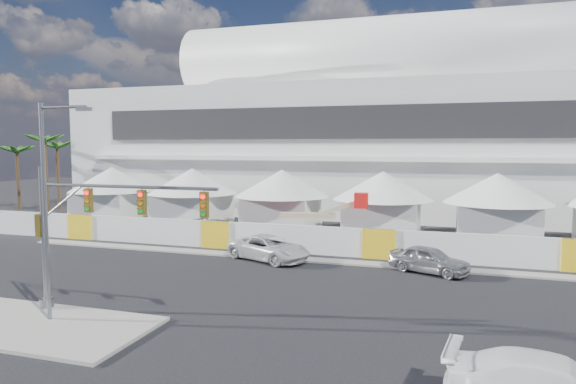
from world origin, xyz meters
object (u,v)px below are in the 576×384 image
(streetlight_median, at_px, (49,197))
(boom_lift, at_px, (300,230))
(pickup_curb, at_px, (269,248))
(sedan_silver, at_px, (429,260))
(traffic_mast, at_px, (81,231))
(lot_car_c, at_px, (219,229))

(streetlight_median, distance_m, boom_lift, 21.01)
(pickup_curb, height_order, streetlight_median, streetlight_median)
(pickup_curb, bearing_deg, boom_lift, 18.87)
(pickup_curb, bearing_deg, streetlight_median, -175.38)
(sedan_silver, xyz_separation_m, pickup_curb, (-10.22, 0.34, 0.00))
(streetlight_median, bearing_deg, pickup_curb, 71.74)
(boom_lift, bearing_deg, sedan_silver, -38.51)
(pickup_curb, xyz_separation_m, traffic_mast, (-4.18, -12.86, 3.00))
(traffic_mast, bearing_deg, pickup_curb, 71.98)
(lot_car_c, height_order, traffic_mast, traffic_mast)
(streetlight_median, relative_size, boom_lift, 1.14)
(lot_car_c, relative_size, streetlight_median, 0.53)
(sedan_silver, xyz_separation_m, streetlight_median, (-14.89, -13.81, 4.61))
(lot_car_c, xyz_separation_m, traffic_mast, (2.60, -19.49, 3.10))
(pickup_curb, distance_m, lot_car_c, 9.49)
(lot_car_c, bearing_deg, pickup_curb, -114.34)
(pickup_curb, xyz_separation_m, lot_car_c, (-6.79, 6.63, -0.10))
(traffic_mast, xyz_separation_m, streetlight_median, (-0.48, -1.29, 1.61))
(traffic_mast, bearing_deg, lot_car_c, 97.60)
(pickup_curb, distance_m, streetlight_median, 15.60)
(streetlight_median, bearing_deg, boom_lift, 75.71)
(sedan_silver, distance_m, traffic_mast, 19.33)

